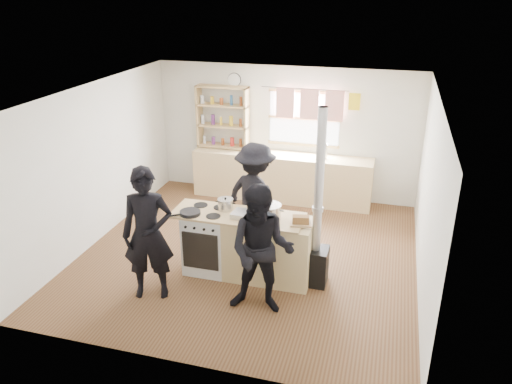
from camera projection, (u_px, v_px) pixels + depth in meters
ground at (249, 254)px, 7.73m from camera, size 5.00×5.00×0.01m
back_counter at (281, 177)px, 9.52m from camera, size 3.40×0.55×0.90m
shelving_unit at (223, 117)px, 9.51m from camera, size 1.00×0.28×1.20m
thermos at (324, 151)px, 9.10m from camera, size 0.10×0.10×0.28m
cooking_island at (248, 245)px, 7.03m from camera, size 1.97×0.64×0.93m
skillet_greens at (190, 213)px, 6.87m from camera, size 0.40×0.40×0.05m
roast_tray at (244, 214)px, 6.78m from camera, size 0.35×0.29×0.08m
stockpot_stove at (226, 204)px, 7.01m from camera, size 0.22×0.22×0.18m
stockpot_counter at (270, 212)px, 6.72m from camera, size 0.31×0.31×0.23m
bread_board at (301, 221)px, 6.58m from camera, size 0.32×0.25×0.12m
flue_heater at (316, 242)px, 6.75m from camera, size 0.35×0.35×2.50m
person_near_left at (148, 234)px, 6.40m from camera, size 0.76×0.61×1.81m
person_near_right at (261, 251)px, 6.11m from camera, size 0.87×0.70×1.70m
person_far at (255, 196)px, 7.68m from camera, size 1.26×1.03×1.69m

